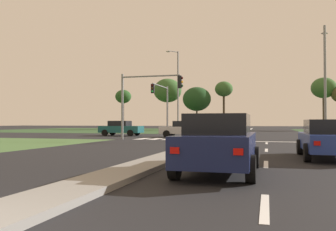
% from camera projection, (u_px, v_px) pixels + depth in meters
% --- Properties ---
extents(ground_plane, '(200.00, 200.00, 0.00)m').
position_uv_depth(ground_plane, '(227.00, 137.00, 32.49)').
color(ground_plane, black).
extents(grass_verge_far_left, '(35.00, 35.00, 0.01)m').
position_uv_depth(grass_verge_far_left, '(98.00, 130.00, 62.96)').
color(grass_verge_far_left, '#2D4C28').
rests_on(grass_verge_far_left, ground).
extents(median_island_near, '(1.20, 22.00, 0.14)m').
position_uv_depth(median_island_near, '(176.00, 154.00, 14.20)').
color(median_island_near, gray).
rests_on(median_island_near, ground).
extents(median_island_far, '(1.20, 36.00, 0.14)m').
position_uv_depth(median_island_far, '(244.00, 130.00, 56.55)').
color(median_island_far, '#ADA89E').
rests_on(median_island_far, ground).
extents(lane_dash_near, '(0.14, 2.00, 0.01)m').
position_uv_depth(lane_dash_near, '(265.00, 207.00, 5.64)').
color(lane_dash_near, silver).
rests_on(lane_dash_near, ground).
extents(lane_dash_second, '(0.14, 2.00, 0.01)m').
position_uv_depth(lane_dash_second, '(266.00, 164.00, 11.41)').
color(lane_dash_second, silver).
rests_on(lane_dash_second, ground).
extents(lane_dash_third, '(0.14, 2.00, 0.01)m').
position_uv_depth(lane_dash_third, '(266.00, 150.00, 17.19)').
color(lane_dash_third, silver).
rests_on(lane_dash_third, ground).
extents(lane_dash_fourth, '(0.14, 2.00, 0.01)m').
position_uv_depth(lane_dash_fourth, '(267.00, 143.00, 22.96)').
color(lane_dash_fourth, silver).
rests_on(lane_dash_fourth, ground).
extents(stop_bar_near, '(6.40, 0.50, 0.01)m').
position_uv_depth(stop_bar_near, '(271.00, 142.00, 24.72)').
color(stop_bar_near, silver).
rests_on(stop_bar_near, ground).
extents(crosswalk_bar_near, '(0.70, 2.80, 0.01)m').
position_uv_depth(crosswalk_bar_near, '(142.00, 139.00, 29.21)').
color(crosswalk_bar_near, silver).
rests_on(crosswalk_bar_near, ground).
extents(crosswalk_bar_second, '(0.70, 2.80, 0.01)m').
position_uv_depth(crosswalk_bar_second, '(156.00, 139.00, 28.90)').
color(crosswalk_bar_second, silver).
rests_on(crosswalk_bar_second, ground).
extents(crosswalk_bar_third, '(0.70, 2.80, 0.01)m').
position_uv_depth(crosswalk_bar_third, '(169.00, 139.00, 28.59)').
color(crosswalk_bar_third, silver).
rests_on(crosswalk_bar_third, ground).
extents(crosswalk_bar_fourth, '(0.70, 2.80, 0.01)m').
position_uv_depth(crosswalk_bar_fourth, '(183.00, 139.00, 28.28)').
color(crosswalk_bar_fourth, silver).
rests_on(crosswalk_bar_fourth, ground).
extents(crosswalk_bar_fifth, '(0.70, 2.80, 0.01)m').
position_uv_depth(crosswalk_bar_fifth, '(197.00, 139.00, 27.97)').
color(crosswalk_bar_fifth, silver).
rests_on(crosswalk_bar_fifth, ground).
extents(crosswalk_bar_sixth, '(0.70, 2.80, 0.01)m').
position_uv_depth(crosswalk_bar_sixth, '(212.00, 140.00, 27.66)').
color(crosswalk_bar_sixth, silver).
rests_on(crosswalk_bar_sixth, ground).
extents(crosswalk_bar_seventh, '(0.70, 2.80, 0.01)m').
position_uv_depth(crosswalk_bar_seventh, '(226.00, 140.00, 27.35)').
color(crosswalk_bar_seventh, silver).
rests_on(crosswalk_bar_seventh, ground).
extents(car_silver_near, '(4.24, 1.97, 1.49)m').
position_uv_depth(car_silver_near, '(184.00, 129.00, 32.41)').
color(car_silver_near, '#B7B7BC').
rests_on(car_silver_near, ground).
extents(car_blue_second, '(1.97, 4.61, 1.46)m').
position_uv_depth(car_blue_second, '(328.00, 139.00, 13.24)').
color(car_blue_second, navy).
rests_on(car_blue_second, ground).
extents(car_teal_third, '(4.31, 2.08, 1.51)m').
position_uv_depth(car_teal_third, '(121.00, 128.00, 35.85)').
color(car_teal_third, '#19565B').
rests_on(car_teal_third, ground).
extents(car_white_fourth, '(2.06, 4.38, 1.54)m').
position_uv_depth(car_white_fourth, '(231.00, 126.00, 58.10)').
color(car_white_fourth, silver).
rests_on(car_white_fourth, ground).
extents(car_navy_fifth, '(1.97, 4.36, 1.57)m').
position_uv_depth(car_navy_fifth, '(219.00, 143.00, 9.41)').
color(car_navy_fifth, '#161E47').
rests_on(car_navy_fifth, ground).
extents(traffic_signal_far_left, '(0.32, 5.77, 5.56)m').
position_uv_depth(traffic_signal_far_left, '(162.00, 99.00, 38.91)').
color(traffic_signal_far_left, gray).
rests_on(traffic_signal_far_left, ground).
extents(traffic_signal_near_left, '(5.09, 0.32, 5.22)m').
position_uv_depth(traffic_signal_near_left, '(145.00, 93.00, 27.74)').
color(traffic_signal_near_left, gray).
rests_on(traffic_signal_near_left, ground).
extents(street_lamp_second, '(0.64, 2.13, 9.23)m').
position_uv_depth(street_lamp_second, '(325.00, 76.00, 28.74)').
color(street_lamp_second, gray).
rests_on(street_lamp_second, ground).
extents(street_lamp_third, '(1.39, 1.57, 10.99)m').
position_uv_depth(street_lamp_third, '(177.00, 88.00, 47.77)').
color(street_lamp_third, gray).
rests_on(street_lamp_third, ground).
extents(pedestrian_at_median, '(0.34, 0.34, 1.64)m').
position_uv_depth(pedestrian_at_median, '(236.00, 124.00, 43.72)').
color(pedestrian_at_median, '#335184').
rests_on(pedestrian_at_median, median_island_far).
extents(treeline_near, '(3.21, 3.21, 7.93)m').
position_uv_depth(treeline_near, '(123.00, 97.00, 71.20)').
color(treeline_near, '#423323').
rests_on(treeline_near, ground).
extents(treeline_second, '(5.58, 5.58, 10.11)m').
position_uv_depth(treeline_second, '(168.00, 91.00, 70.71)').
color(treeline_second, '#423323').
rests_on(treeline_second, ground).
extents(treeline_third, '(5.15, 5.15, 7.82)m').
position_uv_depth(treeline_third, '(197.00, 99.00, 64.61)').
color(treeline_third, '#423323').
rests_on(treeline_third, ground).
extents(treeline_fourth, '(3.29, 3.29, 8.96)m').
position_uv_depth(treeline_fourth, '(224.00, 90.00, 65.49)').
color(treeline_fourth, '#423323').
rests_on(treeline_fourth, ground).
extents(treeline_fifth, '(4.16, 4.16, 9.04)m').
position_uv_depth(treeline_fifth, '(324.00, 88.00, 60.43)').
color(treeline_fifth, '#423323').
rests_on(treeline_fifth, ground).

